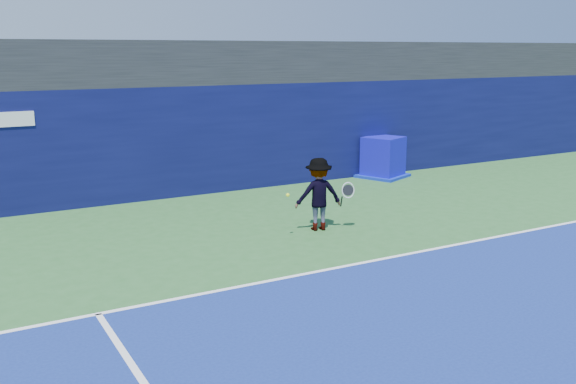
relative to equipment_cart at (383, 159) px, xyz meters
name	(u,v)px	position (x,y,z in m)	size (l,w,h in m)	color
ground	(482,320)	(-5.44, -9.60, -0.58)	(80.00, 80.00, 0.00)	#2A5F2A
baseline	(365,262)	(-5.44, -6.60, -0.57)	(24.00, 0.10, 0.01)	white
stadium_band	(196,62)	(-5.44, 1.90, 3.02)	(36.00, 3.00, 1.20)	black
back_wall_assembly	(211,138)	(-5.45, 0.90, 0.92)	(36.00, 1.03, 3.00)	#0B0D3C
equipment_cart	(383,159)	(0.00, 0.00, 0.00)	(1.75, 1.75, 1.28)	#100CAE
tennis_player	(318,194)	(-5.00, -4.19, 0.23)	(1.33, 0.85, 1.63)	white
tennis_ball	(288,195)	(-5.93, -4.46, 0.37)	(0.08, 0.08, 0.08)	#E7F31B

